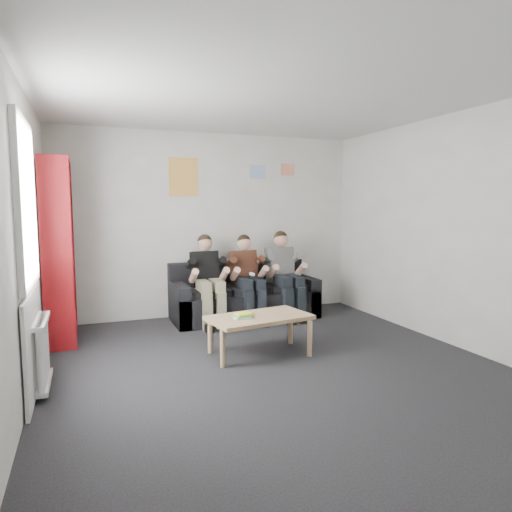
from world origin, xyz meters
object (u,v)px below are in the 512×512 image
Objects in this scene: sofa at (244,298)px; person_middle at (248,278)px; coffee_table at (259,320)px; person_right at (285,275)px; bookshelf at (59,251)px; person_left at (208,280)px.

sofa is 1.70× the size of person_middle.
coffee_table is 1.78m from person_right.
bookshelf is at bearing 178.11° from person_right.
bookshelf is 2.49m from person_middle.
person_left is 0.98× the size of person_right.
bookshelf is (-2.44, -0.29, 0.80)m from sofa.
person_right is (3.02, 0.09, -0.46)m from bookshelf.
person_right is at bearing 56.57° from coffee_table.
person_left is (-0.19, 1.47, 0.23)m from coffee_table.
bookshelf reaches higher than person_middle.
person_middle reaches higher than sofa.
bookshelf is 1.92m from person_left.
person_middle is 0.58m from person_right.
coffee_table is 0.87× the size of person_right.
sofa is at bearing 17.93° from person_left.
person_right reaches higher than person_left.
person_middle is at bearing 0.97° from bookshelf.
sofa is 0.38m from person_middle.
bookshelf is 2.57m from coffee_table.
person_right is at bearing -18.41° from sofa.
bookshelf is at bearing -173.26° from sofa.
person_right reaches higher than coffee_table.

